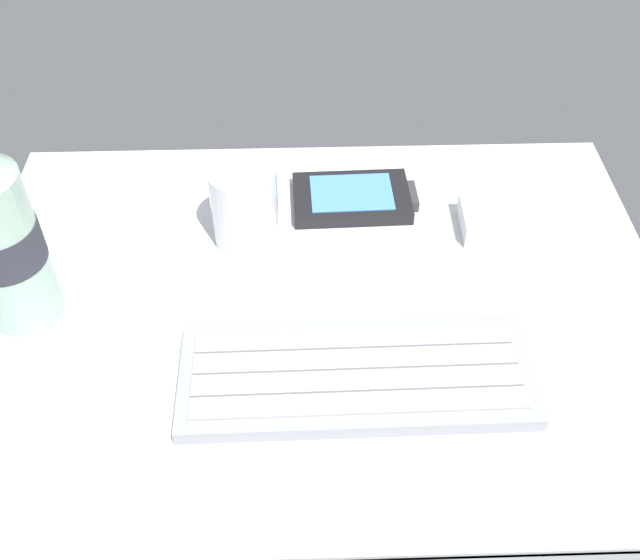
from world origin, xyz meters
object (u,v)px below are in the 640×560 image
(juice_cup, at_px, (245,209))
(charger_block, at_px, (496,220))
(keyboard, at_px, (356,375))
(handheld_device, at_px, (353,198))

(juice_cup, distance_m, charger_block, 0.25)
(keyboard, xyz_separation_m, juice_cup, (-0.10, 0.18, 0.03))
(keyboard, height_order, handheld_device, keyboard)
(handheld_device, xyz_separation_m, juice_cup, (-0.11, -0.05, 0.03))
(charger_block, bearing_deg, juice_cup, -178.24)
(keyboard, bearing_deg, juice_cup, 118.58)
(keyboard, distance_m, handheld_device, 0.23)
(charger_block, bearing_deg, handheld_device, 162.30)
(juice_cup, bearing_deg, charger_block, 1.76)
(juice_cup, bearing_deg, keyboard, -61.42)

